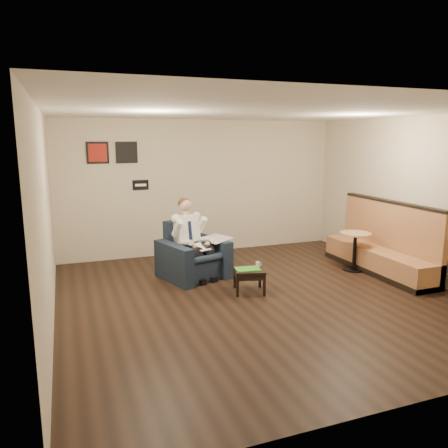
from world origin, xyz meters
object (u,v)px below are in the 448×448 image
object	(u,v)px
green_folder	(248,269)
coffee_mug	(258,264)
banquette	(380,238)
cafe_table	(355,251)
armchair	(193,250)
seated_man	(197,242)
smartphone	(251,266)
side_table	(249,280)

from	to	relation	value
green_folder	coffee_mug	bearing A→B (deg)	18.00
banquette	cafe_table	size ratio (longest dim) A/B	3.55
armchair	cafe_table	xyz separation A→B (m)	(2.94, -0.62, -0.13)
seated_man	smartphone	size ratio (longest dim) A/B	11.17
side_table	banquette	xyz separation A→B (m)	(2.67, 0.18, 0.45)
coffee_mug	cafe_table	size ratio (longest dim) A/B	0.11
armchair	seated_man	bearing A→B (deg)	-90.00
green_folder	smartphone	xyz separation A→B (m)	(0.11, 0.13, -0.00)
side_table	banquette	distance (m)	2.71
armchair	coffee_mug	world-z (taller)	armchair
seated_man	green_folder	size ratio (longest dim) A/B	3.48
smartphone	banquette	world-z (taller)	banquette
armchair	smartphone	world-z (taller)	armchair
banquette	seated_man	bearing A→B (deg)	167.15
green_folder	cafe_table	xyz separation A→B (m)	(2.35, 0.43, -0.03)
armchair	side_table	size ratio (longest dim) A/B	2.14
green_folder	cafe_table	world-z (taller)	cafe_table
green_folder	smartphone	distance (m)	0.17
seated_man	side_table	world-z (taller)	seated_man
coffee_mug	banquette	world-z (taller)	banquette
side_table	green_folder	xyz separation A→B (m)	(-0.03, -0.01, 0.20)
banquette	green_folder	bearing A→B (deg)	-175.98
seated_man	coffee_mug	xyz separation A→B (m)	(0.75, -0.86, -0.24)
armchair	side_table	world-z (taller)	armchair
green_folder	banquette	distance (m)	2.71
armchair	side_table	bearing A→B (deg)	-77.12
coffee_mug	smartphone	size ratio (longest dim) A/B	0.68
side_table	smartphone	size ratio (longest dim) A/B	3.93
smartphone	cafe_table	world-z (taller)	cafe_table
green_folder	coffee_mug	world-z (taller)	coffee_mug
green_folder	coffee_mug	xyz separation A→B (m)	(0.20, 0.07, 0.04)
coffee_mug	cafe_table	bearing A→B (deg)	9.67
side_table	banquette	world-z (taller)	banquette
side_table	coffee_mug	xyz separation A→B (m)	(0.18, 0.06, 0.23)
seated_man	green_folder	world-z (taller)	seated_man
green_folder	cafe_table	bearing A→B (deg)	10.42
armchair	banquette	bearing A→B (deg)	-32.51
green_folder	coffee_mug	distance (m)	0.22
seated_man	side_table	xyz separation A→B (m)	(0.58, -0.92, -0.47)
banquette	coffee_mug	bearing A→B (deg)	-177.18
side_table	smartphone	world-z (taller)	smartphone
banquette	armchair	bearing A→B (deg)	165.31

